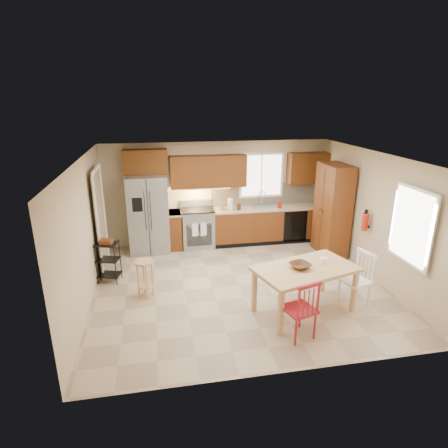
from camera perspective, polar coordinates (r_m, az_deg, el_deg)
floor at (r=7.42m, az=2.33°, el=-9.32°), size 5.50×5.50×0.00m
ceiling at (r=6.62m, az=2.62°, el=10.13°), size 5.50×5.00×0.02m
wall_back at (r=9.28m, az=-0.98°, el=4.79°), size 5.50×0.02×2.50m
wall_front at (r=4.72m, az=9.33°, el=-9.90°), size 5.50×0.02×2.50m
wall_left at (r=6.88m, az=-20.48°, el=-1.50°), size 0.02×5.00×2.50m
wall_right at (r=7.98m, az=22.11°, el=1.03°), size 0.02×5.00×2.50m
refrigerator at (r=8.89m, az=-11.43°, el=1.50°), size 0.92×0.75×1.82m
range_stove at (r=9.13m, az=-4.03°, el=-0.66°), size 0.76×0.63×0.92m
base_cabinet_narrow at (r=9.11m, az=-7.47°, el=-0.90°), size 0.30×0.60×0.90m
base_cabinet_run at (r=9.51m, az=7.03°, el=-0.01°), size 2.92×0.60×0.90m
dishwasher at (r=9.44m, az=10.80°, el=-0.37°), size 0.60×0.02×0.78m
backsplash at (r=9.57m, az=6.70°, el=4.64°), size 2.92×0.03×0.55m
upper_over_fridge at (r=8.81m, az=-11.92°, el=9.29°), size 1.00×0.35×0.55m
upper_left_block at (r=8.95m, az=-2.41°, el=8.02°), size 1.80×0.35×0.75m
upper_right_block at (r=9.62m, az=12.67°, el=8.34°), size 1.00×0.35×0.75m
window_back at (r=9.41m, az=5.70°, el=7.40°), size 1.12×0.04×1.12m
sink at (r=9.34m, az=6.02°, el=2.30°), size 0.62×0.46×0.16m
undercab_glow at (r=8.97m, az=-4.25°, el=5.43°), size 1.60×0.30×0.01m
soap_bottle at (r=9.32m, az=8.46°, el=3.03°), size 0.09×0.09×0.19m
paper_towel at (r=9.04m, az=0.96°, el=3.04°), size 0.12×0.12×0.28m
canister_steel at (r=9.02m, az=-0.29°, el=2.67°), size 0.11×0.11×0.18m
canister_wood at (r=9.07m, az=2.24°, el=2.62°), size 0.10×0.10×0.14m
pantry at (r=8.87m, az=16.16°, el=2.04°), size 0.50×0.95×2.10m
fire_extinguisher at (r=8.08m, az=20.71°, el=0.29°), size 0.12×0.12×0.36m
window_right at (r=6.99m, az=26.72°, el=-0.30°), size 0.04×1.02×1.32m
doorway at (r=8.14m, az=-18.36°, el=0.33°), size 0.04×0.95×2.10m
dining_table at (r=6.55m, az=12.13°, el=-9.82°), size 1.86×1.36×0.81m
chair_red at (r=5.87m, az=11.38°, el=-12.45°), size 0.57×0.57×0.98m
chair_white at (r=6.95m, az=19.35°, el=-8.00°), size 0.57×0.57×0.98m
table_bowl at (r=6.33m, az=11.51°, el=-6.64°), size 0.42×0.42×0.08m
table_jar at (r=6.58m, az=14.99°, el=-5.59°), size 0.16×0.16×0.15m
bar_stool at (r=7.04m, az=-11.91°, el=-8.14°), size 0.41×0.41×0.71m
utility_cart at (r=7.74m, az=-17.21°, el=-5.51°), size 0.49×0.43×0.84m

